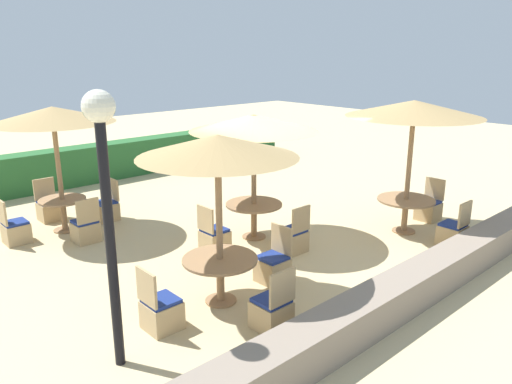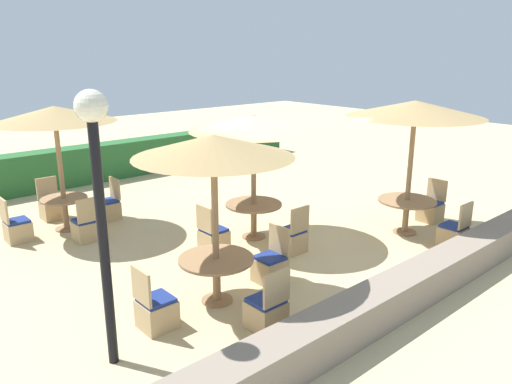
{
  "view_description": "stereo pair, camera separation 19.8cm",
  "coord_description": "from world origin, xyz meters",
  "views": [
    {
      "loc": [
        -6.65,
        -6.64,
        3.73
      ],
      "look_at": [
        0.0,
        0.6,
        0.9
      ],
      "focal_mm": 35.0,
      "sensor_mm": 36.0,
      "label": 1
    },
    {
      "loc": [
        -6.5,
        -6.77,
        3.73
      ],
      "look_at": [
        0.0,
        0.6,
        0.9
      ],
      "focal_mm": 35.0,
      "sensor_mm": 36.0,
      "label": 2
    }
  ],
  "objects": [
    {
      "name": "patio_chair_back_left_north",
      "position": [
        -2.85,
        4.38,
        0.26
      ],
      "size": [
        0.46,
        0.46,
        0.93
      ],
      "rotation": [
        0.0,
        0.0,
        3.14
      ],
      "color": "tan",
      "rests_on": "ground_plane"
    },
    {
      "name": "patio_chair_center_south",
      "position": [
        -0.14,
        -0.59,
        0.26
      ],
      "size": [
        0.46,
        0.46,
        0.93
      ],
      "color": "tan",
      "rests_on": "ground_plane"
    },
    {
      "name": "parasol_front_left",
      "position": [
        -2.38,
        -1.2,
        2.4
      ],
      "size": [
        2.32,
        2.32,
        2.58
      ],
      "color": "#93704C",
      "rests_on": "ground_plane"
    },
    {
      "name": "patio_chair_back_left_east",
      "position": [
        -1.9,
        3.49,
        0.26
      ],
      "size": [
        0.46,
        0.46,
        0.93
      ],
      "rotation": [
        0.0,
        0.0,
        1.57
      ],
      "color": "tan",
      "rests_on": "ground_plane"
    },
    {
      "name": "patio_chair_front_right_east",
      "position": [
        3.46,
        -1.39,
        0.26
      ],
      "size": [
        0.46,
        0.46,
        0.93
      ],
      "rotation": [
        0.0,
        0.0,
        1.57
      ],
      "color": "tan",
      "rests_on": "ground_plane"
    },
    {
      "name": "patio_chair_front_left_west",
      "position": [
        -3.48,
        -1.25,
        0.26
      ],
      "size": [
        0.46,
        0.46,
        0.93
      ],
      "rotation": [
        0.0,
        0.0,
        -1.57
      ],
      "color": "tan",
      "rests_on": "ground_plane"
    },
    {
      "name": "parasol_front_right",
      "position": [
        2.37,
        -1.44,
        2.58
      ],
      "size": [
        2.69,
        2.69,
        2.75
      ],
      "color": "#93704C",
      "rests_on": "ground_plane"
    },
    {
      "name": "patio_chair_center_west",
      "position": [
        -1.24,
        0.43,
        0.26
      ],
      "size": [
        0.46,
        0.46,
        0.93
      ],
      "rotation": [
        0.0,
        0.0,
        -1.57
      ],
      "color": "tan",
      "rests_on": "ground_plane"
    },
    {
      "name": "round_table_front_left",
      "position": [
        -2.38,
        -1.2,
        0.57
      ],
      "size": [
        1.14,
        1.14,
        0.71
      ],
      "color": "#93704C",
      "rests_on": "ground_plane"
    },
    {
      "name": "ground_plane",
      "position": [
        0.0,
        0.0,
        0.0
      ],
      "size": [
        40.0,
        40.0,
        0.0
      ],
      "primitive_type": "plane",
      "color": "#C6B284"
    },
    {
      "name": "round_table_front_right",
      "position": [
        2.37,
        -1.44,
        0.59
      ],
      "size": [
        1.18,
        1.18,
        0.72
      ],
      "color": "#93704C",
      "rests_on": "ground_plane"
    },
    {
      "name": "parasol_center",
      "position": [
        -0.19,
        0.46,
        2.34
      ],
      "size": [
        2.52,
        2.52,
        2.52
      ],
      "color": "#93704C",
      "rests_on": "ground_plane"
    },
    {
      "name": "patio_chair_front_left_south",
      "position": [
        -2.34,
        -2.28,
        0.26
      ],
      "size": [
        0.46,
        0.46,
        0.93
      ],
      "color": "tan",
      "rests_on": "ground_plane"
    },
    {
      "name": "patio_chair_back_left_south",
      "position": [
        -2.83,
        2.55,
        0.26
      ],
      "size": [
        0.46,
        0.46,
        0.93
      ],
      "color": "tan",
      "rests_on": "ground_plane"
    },
    {
      "name": "hedge_row",
      "position": [
        0.0,
        6.97,
        0.53
      ],
      "size": [
        13.0,
        0.7,
        1.06
      ],
      "primitive_type": "cube",
      "color": "#28602D",
      "rests_on": "ground_plane"
    },
    {
      "name": "patio_chair_front_left_east",
      "position": [
        -1.3,
        -1.24,
        0.26
      ],
      "size": [
        0.46,
        0.46,
        0.93
      ],
      "rotation": [
        0.0,
        0.0,
        1.57
      ],
      "color": "tan",
      "rests_on": "ground_plane"
    },
    {
      "name": "patio_chair_front_right_south",
      "position": [
        2.39,
        -2.5,
        0.26
      ],
      "size": [
        0.46,
        0.46,
        0.93
      ],
      "color": "tan",
      "rests_on": "ground_plane"
    },
    {
      "name": "patio_chair_back_left_west",
      "position": [
        -3.89,
        3.43,
        0.26
      ],
      "size": [
        0.46,
        0.46,
        0.93
      ],
      "rotation": [
        0.0,
        0.0,
        -1.57
      ],
      "color": "tan",
      "rests_on": "ground_plane"
    },
    {
      "name": "parasol_back_left",
      "position": [
        -2.88,
        3.47,
        2.45
      ],
      "size": [
        2.45,
        2.45,
        2.62
      ],
      "color": "#93704C",
      "rests_on": "ground_plane"
    },
    {
      "name": "stone_border",
      "position": [
        0.0,
        -3.2,
        0.27
      ],
      "size": [
        10.0,
        0.56,
        0.54
      ],
      "primitive_type": "cube",
      "color": "gray",
      "rests_on": "ground_plane"
    },
    {
      "name": "round_table_back_left",
      "position": [
        -2.88,
        3.47,
        0.53
      ],
      "size": [
        0.96,
        0.96,
        0.7
      ],
      "color": "#93704C",
      "rests_on": "ground_plane"
    },
    {
      "name": "round_table_center",
      "position": [
        -0.19,
        0.46,
        0.58
      ],
      "size": [
        1.14,
        1.14,
        0.73
      ],
      "color": "#93704C",
      "rests_on": "ground_plane"
    },
    {
      "name": "lamp_post",
      "position": [
        -4.28,
        -1.59,
        2.35
      ],
      "size": [
        0.36,
        0.36,
        3.32
      ],
      "color": "black",
      "rests_on": "ground_plane"
    }
  ]
}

